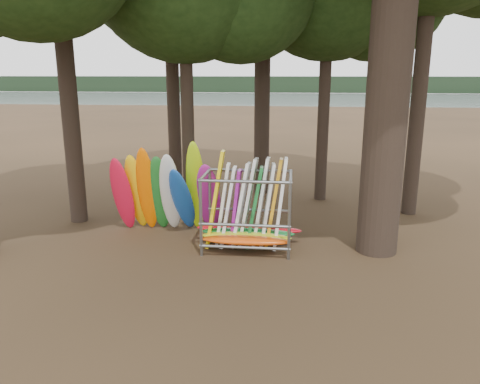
# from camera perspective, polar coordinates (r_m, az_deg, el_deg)

# --- Properties ---
(ground) EXTENTS (120.00, 120.00, 0.00)m
(ground) POSITION_cam_1_polar(r_m,az_deg,el_deg) (13.65, -1.01, -7.26)
(ground) COLOR #47331E
(ground) RESTS_ON ground
(lake) EXTENTS (160.00, 160.00, 0.00)m
(lake) POSITION_cam_1_polar(r_m,az_deg,el_deg) (72.78, 5.09, 10.38)
(lake) COLOR gray
(lake) RESTS_ON ground
(far_shore) EXTENTS (160.00, 4.00, 4.00)m
(far_shore) POSITION_cam_1_polar(r_m,az_deg,el_deg) (122.63, 5.68, 12.92)
(far_shore) COLOR black
(far_shore) RESTS_ON ground
(kayak_row) EXTENTS (3.54, 1.84, 3.19)m
(kayak_row) POSITION_cam_1_polar(r_m,az_deg,el_deg) (15.03, -8.97, -0.15)
(kayak_row) COLOR red
(kayak_row) RESTS_ON ground
(storage_rack) EXTENTS (3.21, 1.53, 2.90)m
(storage_rack) POSITION_cam_1_polar(r_m,az_deg,el_deg) (13.60, 0.90, -2.66)
(storage_rack) COLOR slate
(storage_rack) RESTS_ON ground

